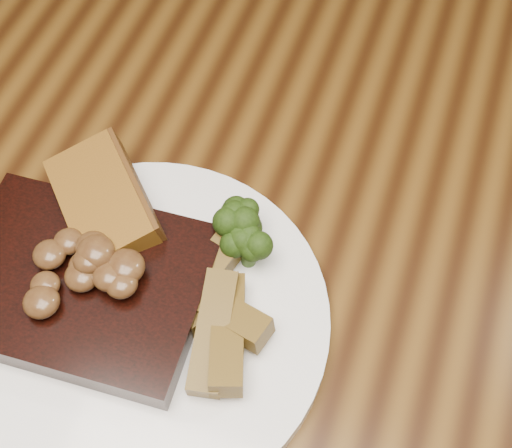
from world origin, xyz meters
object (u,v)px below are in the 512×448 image
Objects in this scene: potato_wedges at (241,317)px; plate at (142,321)px; dining_table at (232,307)px; steak at (82,284)px; garlic_bread at (106,215)px.

plate is at bearing -164.51° from potato_wedges.
dining_table is 8.76× the size of steak.
steak is (-0.05, 0.01, 0.02)m from plate.
potato_wedges reaches higher than plate.
garlic_bread is at bearing 160.01° from potato_wedges.
steak is (-0.09, -0.07, 0.12)m from dining_table.
garlic_bread is (-0.01, 0.06, -0.00)m from steak.
steak is 0.12m from potato_wedges.
plate reaches higher than dining_table.
plate is at bearing -118.73° from dining_table.
garlic_bread is (-0.06, 0.07, 0.02)m from plate.
steak is at bearing -142.00° from dining_table.
garlic_bread reaches higher than dining_table.
plate is at bearing -3.75° from garlic_bread.
plate is 1.54× the size of steak.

